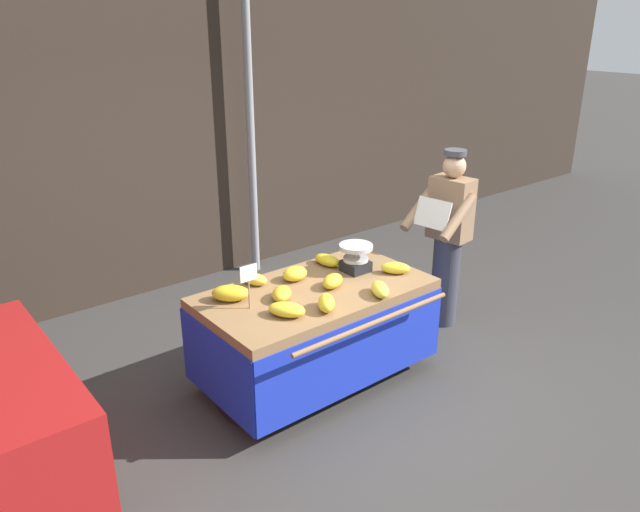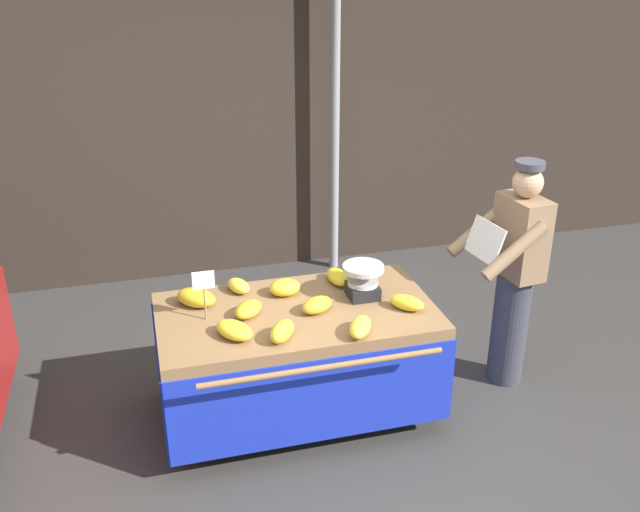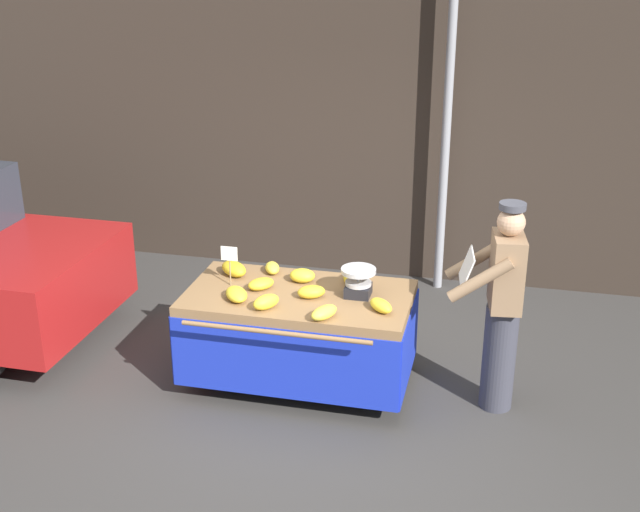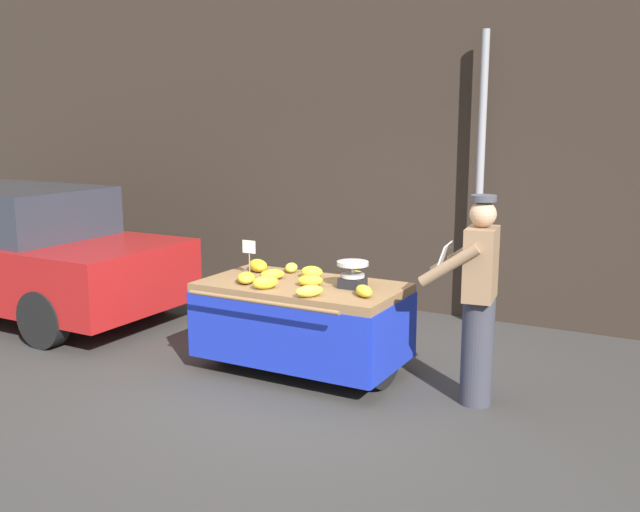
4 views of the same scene
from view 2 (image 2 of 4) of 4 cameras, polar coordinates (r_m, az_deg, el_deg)
ground_plane at (r=4.77m, az=2.79°, el=-15.44°), size 60.00×60.00×0.00m
back_wall at (r=6.74m, az=-5.21°, el=16.89°), size 16.00×0.24×4.39m
street_pole at (r=6.67m, az=1.22°, el=11.87°), size 0.09×0.09×3.23m
banana_cart at (r=4.71m, az=-1.88°, el=-6.81°), size 1.84×1.20×0.84m
weighing_scale at (r=4.72m, az=3.52°, el=-2.06°), size 0.28×0.28×0.24m
price_sign at (r=4.44m, az=-9.47°, el=-2.34°), size 0.14×0.01×0.34m
banana_bunch_0 at (r=4.85m, az=-6.66°, el=-2.44°), size 0.19×0.24×0.09m
banana_bunch_1 at (r=4.62m, az=7.09°, el=-3.80°), size 0.25×0.26×0.10m
banana_bunch_2 at (r=4.31m, az=-7.01°, el=-6.01°), size 0.28×0.32×0.10m
banana_bunch_3 at (r=4.94m, az=1.47°, el=-1.72°), size 0.16×0.27×0.09m
banana_bunch_4 at (r=4.77m, az=-2.89°, el=-2.57°), size 0.22×0.17×0.11m
banana_bunch_5 at (r=4.26m, az=-3.11°, el=-6.14°), size 0.23×0.26×0.12m
banana_bunch_6 at (r=4.31m, az=3.30°, el=-5.81°), size 0.23×0.28×0.10m
banana_bunch_7 at (r=4.54m, az=-5.87°, el=-4.34°), size 0.26×0.26×0.09m
banana_bunch_8 at (r=4.70m, az=-10.06°, el=-3.36°), size 0.32×0.30×0.12m
banana_bunch_9 at (r=4.55m, az=-0.25°, el=-4.02°), size 0.26×0.22×0.10m
vendor_person at (r=5.17m, az=15.55°, el=-1.51°), size 0.62×0.57×1.71m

